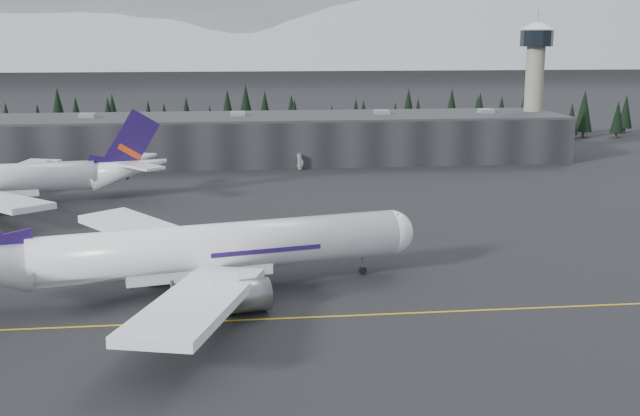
{
  "coord_description": "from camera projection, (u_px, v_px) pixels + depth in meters",
  "views": [
    {
      "loc": [
        -13.88,
        -95.11,
        33.96
      ],
      "look_at": [
        0.0,
        20.0,
        9.0
      ],
      "focal_mm": 45.0,
      "sensor_mm": 36.0,
      "label": 1
    }
  ],
  "objects": [
    {
      "name": "ground",
      "position": [
        339.0,
        311.0,
        101.09
      ],
      "size": [
        1400.0,
        1400.0,
        0.0
      ],
      "primitive_type": "plane",
      "color": "black",
      "rests_on": "ground"
    },
    {
      "name": "taxiline",
      "position": [
        341.0,
        316.0,
        99.14
      ],
      "size": [
        400.0,
        0.4,
        0.02
      ],
      "primitive_type": "cube",
      "color": "gold",
      "rests_on": "ground"
    },
    {
      "name": "terminal",
      "position": [
        275.0,
        138.0,
        221.08
      ],
      "size": [
        160.0,
        30.0,
        12.6
      ],
      "color": "black",
      "rests_on": "ground"
    },
    {
      "name": "control_tower",
      "position": [
        535.0,
        73.0,
        229.17
      ],
      "size": [
        10.0,
        10.0,
        37.7
      ],
      "color": "gray",
      "rests_on": "ground"
    },
    {
      "name": "treeline",
      "position": [
        267.0,
        120.0,
        256.74
      ],
      "size": [
        360.0,
        20.0,
        15.0
      ],
      "primitive_type": "cube",
      "color": "black",
      "rests_on": "ground"
    },
    {
      "name": "mountain_ridge",
      "position": [
        232.0,
        62.0,
        1071.66
      ],
      "size": [
        4400.0,
        900.0,
        420.0
      ],
      "primitive_type": null,
      "color": "white",
      "rests_on": "ground"
    },
    {
      "name": "jet_main",
      "position": [
        176.0,
        252.0,
        106.55
      ],
      "size": [
        69.14,
        63.17,
        20.58
      ],
      "rotation": [
        0.0,
        0.0,
        0.21
      ],
      "color": "white",
      "rests_on": "ground"
    },
    {
      "name": "jet_parked",
      "position": [
        5.0,
        179.0,
        162.67
      ],
      "size": [
        64.65,
        59.22,
        19.13
      ],
      "rotation": [
        0.0,
        0.0,
        3.31
      ],
      "color": "white",
      "rests_on": "ground"
    },
    {
      "name": "gse_vehicle_a",
      "position": [
        51.0,
        180.0,
        187.99
      ],
      "size": [
        3.51,
        5.83,
        1.51
      ],
      "primitive_type": "imported",
      "rotation": [
        0.0,
        0.0,
        0.19
      ],
      "color": "#BDBDBF",
      "rests_on": "ground"
    },
    {
      "name": "gse_vehicle_b",
      "position": [
        300.0,
        167.0,
        207.37
      ],
      "size": [
        4.5,
        2.52,
        1.45
      ],
      "primitive_type": "imported",
      "rotation": [
        0.0,
        0.0,
        -1.37
      ],
      "color": "silver",
      "rests_on": "ground"
    }
  ]
}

